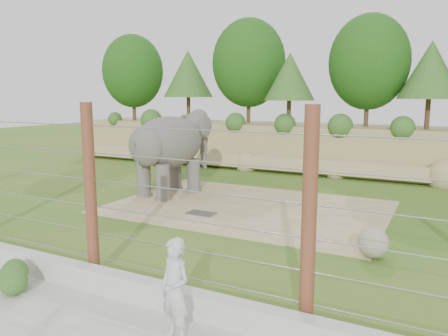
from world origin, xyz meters
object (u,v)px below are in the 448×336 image
at_px(stone_ball, 373,243).
at_px(zookeeper, 175,291).
at_px(elephant, 169,154).
at_px(barrier_fence, 90,193).

xyz_separation_m(stone_ball, zookeeper, (-2.35, -5.58, 0.50)).
xyz_separation_m(elephant, zookeeper, (6.49, -9.30, -0.81)).
bearing_deg(zookeeper, barrier_fence, 176.15).
height_order(stone_ball, barrier_fence, barrier_fence).
height_order(elephant, barrier_fence, barrier_fence).
bearing_deg(elephant, stone_ball, -12.23).
xyz_separation_m(elephant, stone_ball, (8.84, -3.72, -1.31)).
relative_size(barrier_fence, zookeeper, 11.19).
distance_m(stone_ball, zookeeper, 6.07).
distance_m(elephant, zookeeper, 11.37).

